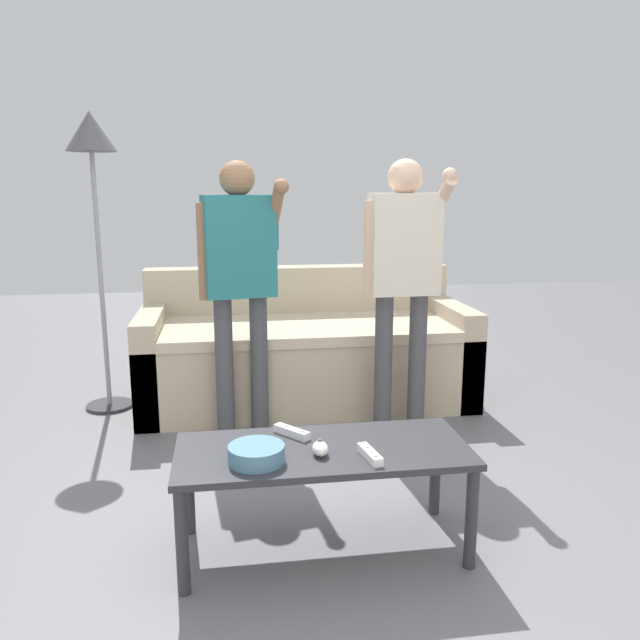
% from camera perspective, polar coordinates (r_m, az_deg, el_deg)
% --- Properties ---
extents(ground_plane, '(12.00, 12.00, 0.00)m').
position_cam_1_polar(ground_plane, '(2.67, 0.51, -17.75)').
color(ground_plane, slate).
extents(couch, '(2.01, 0.90, 0.81)m').
position_cam_1_polar(couch, '(3.99, -1.40, -2.99)').
color(couch, '#B7A88E').
rests_on(couch, ground).
extents(coffee_table, '(1.06, 0.45, 0.40)m').
position_cam_1_polar(coffee_table, '(2.33, 0.27, -12.72)').
color(coffee_table, '#2D2D33').
rests_on(coffee_table, ground).
extents(snack_bowl, '(0.19, 0.19, 0.06)m').
position_cam_1_polar(snack_bowl, '(2.20, -5.81, -12.03)').
color(snack_bowl, teal).
rests_on(snack_bowl, coffee_table).
extents(game_remote_nunchuk, '(0.06, 0.09, 0.05)m').
position_cam_1_polar(game_remote_nunchuk, '(2.24, 0.02, -11.61)').
color(game_remote_nunchuk, white).
rests_on(game_remote_nunchuk, coffee_table).
extents(floor_lamp, '(0.28, 0.28, 1.75)m').
position_cam_1_polar(floor_lamp, '(3.89, -20.01, 13.27)').
color(floor_lamp, '#2D2D33').
rests_on(floor_lamp, ground).
extents(player_left, '(0.46, 0.32, 1.46)m').
position_cam_1_polar(player_left, '(3.31, -7.33, 4.83)').
color(player_left, '#47474C').
rests_on(player_left, ground).
extents(player_right, '(0.44, 0.29, 1.47)m').
position_cam_1_polar(player_right, '(3.35, 7.58, 5.03)').
color(player_right, '#47474C').
rests_on(player_right, ground).
extents(game_remote_wand_near, '(0.06, 0.16, 0.03)m').
position_cam_1_polar(game_remote_wand_near, '(2.22, 4.57, -12.10)').
color(game_remote_wand_near, white).
rests_on(game_remote_wand_near, coffee_table).
extents(game_remote_wand_far, '(0.13, 0.14, 0.03)m').
position_cam_1_polar(game_remote_wand_far, '(2.41, -2.59, -10.15)').
color(game_remote_wand_far, white).
rests_on(game_remote_wand_far, coffee_table).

